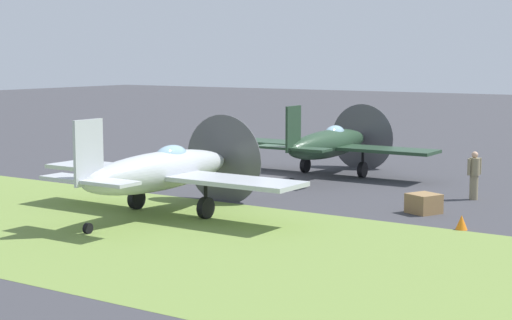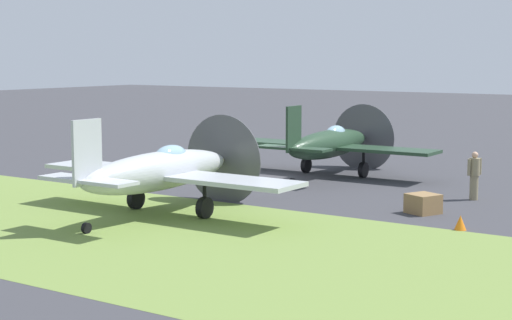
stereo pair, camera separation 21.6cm
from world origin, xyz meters
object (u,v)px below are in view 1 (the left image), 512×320
Objects in this scene: airplane_lead at (330,144)px; ground_crew_chief at (474,174)px; airplane_wingman at (163,171)px; runway_marker_cone at (462,222)px; supply_crate at (424,203)px.

airplane_lead reaches higher than ground_crew_chief.
airplane_wingman is 21.91× the size of runway_marker_cone.
ground_crew_chief is at bearing 49.00° from airplane_wingman.
ground_crew_chief is 3.50m from supply_crate.
runway_marker_cone is at bearing -43.66° from supply_crate.
ground_crew_chief is at bearing -19.06° from airplane_lead.
airplane_wingman reaches higher than airplane_lead.
supply_crate reaches higher than runway_marker_cone.
supply_crate is (6.60, -5.80, -1.06)m from airplane_lead.
airplane_wingman reaches higher than runway_marker_cone.
supply_crate is at bearing -41.82° from airplane_lead.
airplane_wingman is at bearing 166.60° from ground_crew_chief.
airplane_wingman is at bearing -91.97° from airplane_lead.
airplane_lead is 10.77m from airplane_wingman.
ground_crew_chief is at bearing 105.17° from runway_marker_cone.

